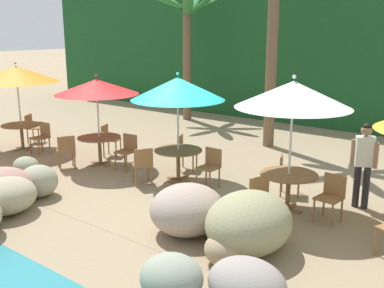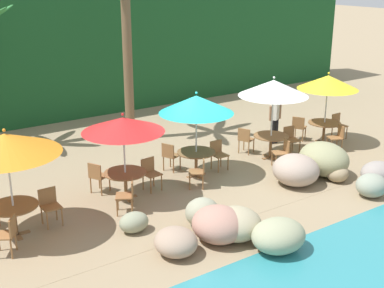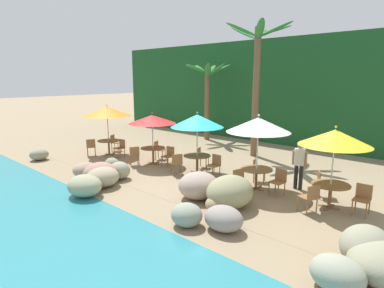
{
  "view_description": "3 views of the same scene",
  "coord_description": "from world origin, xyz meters",
  "px_view_note": "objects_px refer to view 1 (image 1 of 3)",
  "views": [
    {
      "loc": [
        6.38,
        -7.52,
        3.44
      ],
      "look_at": [
        0.48,
        0.06,
        1.01
      ],
      "focal_mm": 42.98,
      "sensor_mm": 36.0,
      "label": 1
    },
    {
      "loc": [
        -8.1,
        -11.21,
        5.74
      ],
      "look_at": [
        -0.43,
        0.02,
        1.11
      ],
      "focal_mm": 48.73,
      "sensor_mm": 36.0,
      "label": 2
    },
    {
      "loc": [
        8.33,
        -9.18,
        3.8
      ],
      "look_at": [
        -0.39,
        0.31,
        1.16
      ],
      "focal_mm": 30.3,
      "sensor_mm": 36.0,
      "label": 3
    }
  ],
  "objects_px": {
    "umbrella_orange": "(16,74)",
    "waiter_in_white": "(364,159)",
    "chair_red_left": "(66,149)",
    "chair_teal_seaward": "(210,165)",
    "umbrella_white": "(293,94)",
    "chair_white_seaward": "(331,195)",
    "dining_table_orange": "(21,129)",
    "chair_red_seaward": "(128,149)",
    "dining_table_red": "(99,142)",
    "dining_table_teal": "(178,155)",
    "chair_white_left": "(255,194)",
    "dining_table_white": "(289,180)",
    "palm_tree_nearest": "(187,33)",
    "umbrella_red": "(97,87)",
    "chair_orange_inland": "(32,126)",
    "umbrella_teal": "(178,89)",
    "chair_teal_inland": "(184,150)",
    "chair_orange_seaward": "(42,136)",
    "chair_red_inland": "(109,138)",
    "chair_teal_left": "(143,163)",
    "chair_white_inland": "(286,172)"
  },
  "relations": [
    {
      "from": "umbrella_orange",
      "to": "waiter_in_white",
      "type": "bearing_deg",
      "value": 9.37
    },
    {
      "from": "chair_red_left",
      "to": "chair_teal_seaward",
      "type": "xyz_separation_m",
      "value": [
        3.6,
        1.13,
        0.0
      ]
    },
    {
      "from": "umbrella_white",
      "to": "chair_white_seaward",
      "type": "bearing_deg",
      "value": -0.5
    },
    {
      "from": "dining_table_orange",
      "to": "waiter_in_white",
      "type": "xyz_separation_m",
      "value": [
        9.25,
        1.53,
        0.37
      ]
    },
    {
      "from": "chair_teal_seaward",
      "to": "chair_white_seaward",
      "type": "xyz_separation_m",
      "value": [
        2.81,
        -0.17,
        0.0
      ]
    },
    {
      "from": "dining_table_orange",
      "to": "chair_red_seaward",
      "type": "distance_m",
      "value": 3.84
    },
    {
      "from": "dining_table_red",
      "to": "waiter_in_white",
      "type": "distance_m",
      "value": 6.4
    },
    {
      "from": "dining_table_teal",
      "to": "chair_white_left",
      "type": "bearing_deg",
      "value": -19.31
    },
    {
      "from": "dining_table_teal",
      "to": "chair_white_seaward",
      "type": "distance_m",
      "value": 3.67
    },
    {
      "from": "dining_table_white",
      "to": "palm_tree_nearest",
      "type": "xyz_separation_m",
      "value": [
        -7.27,
        6.01,
        2.65
      ]
    },
    {
      "from": "umbrella_red",
      "to": "chair_teal_seaward",
      "type": "height_order",
      "value": "umbrella_red"
    },
    {
      "from": "dining_table_red",
      "to": "dining_table_white",
      "type": "height_order",
      "value": "same"
    },
    {
      "from": "dining_table_white",
      "to": "palm_tree_nearest",
      "type": "bearing_deg",
      "value": 140.45
    },
    {
      "from": "chair_orange_inland",
      "to": "chair_teal_seaward",
      "type": "xyz_separation_m",
      "value": [
        6.73,
        0.02,
        0.0
      ]
    },
    {
      "from": "dining_table_red",
      "to": "umbrella_teal",
      "type": "distance_m",
      "value": 2.86
    },
    {
      "from": "umbrella_orange",
      "to": "dining_table_teal",
      "type": "xyz_separation_m",
      "value": [
        5.37,
        0.62,
        -1.57
      ]
    },
    {
      "from": "chair_teal_inland",
      "to": "chair_orange_seaward",
      "type": "bearing_deg",
      "value": -162.98
    },
    {
      "from": "chair_red_inland",
      "to": "chair_white_seaward",
      "type": "xyz_separation_m",
      "value": [
        6.53,
        -0.55,
        0.0
      ]
    },
    {
      "from": "dining_table_red",
      "to": "waiter_in_white",
      "type": "relative_size",
      "value": 0.65
    },
    {
      "from": "chair_orange_inland",
      "to": "chair_teal_inland",
      "type": "bearing_deg",
      "value": 7.05
    },
    {
      "from": "chair_red_left",
      "to": "chair_white_seaward",
      "type": "distance_m",
      "value": 6.48
    },
    {
      "from": "chair_white_seaward",
      "to": "palm_tree_nearest",
      "type": "distance_m",
      "value": 10.48
    },
    {
      "from": "chair_teal_seaward",
      "to": "palm_tree_nearest",
      "type": "distance_m",
      "value": 8.36
    },
    {
      "from": "dining_table_orange",
      "to": "palm_tree_nearest",
      "type": "height_order",
      "value": "palm_tree_nearest"
    },
    {
      "from": "chair_teal_seaward",
      "to": "dining_table_white",
      "type": "height_order",
      "value": "chair_teal_seaward"
    },
    {
      "from": "dining_table_white",
      "to": "palm_tree_nearest",
      "type": "height_order",
      "value": "palm_tree_nearest"
    },
    {
      "from": "chair_orange_seaward",
      "to": "chair_red_left",
      "type": "xyz_separation_m",
      "value": [
        1.78,
        -0.53,
        0.0
      ]
    },
    {
      "from": "chair_orange_inland",
      "to": "umbrella_teal",
      "type": "bearing_deg",
      "value": -0.69
    },
    {
      "from": "chair_teal_left",
      "to": "waiter_in_white",
      "type": "distance_m",
      "value": 4.62
    },
    {
      "from": "chair_white_seaward",
      "to": "chair_red_seaward",
      "type": "bearing_deg",
      "value": 179.93
    },
    {
      "from": "chair_red_seaward",
      "to": "dining_table_white",
      "type": "bearing_deg",
      "value": 0.02
    },
    {
      "from": "umbrella_teal",
      "to": "umbrella_white",
      "type": "xyz_separation_m",
      "value": [
        2.81,
        -0.08,
        0.12
      ]
    },
    {
      "from": "umbrella_red",
      "to": "chair_orange_seaward",
      "type": "bearing_deg",
      "value": -173.24
    },
    {
      "from": "dining_table_white",
      "to": "umbrella_red",
      "type": "bearing_deg",
      "value": -178.01
    },
    {
      "from": "umbrella_orange",
      "to": "chair_white_left",
      "type": "xyz_separation_m",
      "value": [
        7.93,
        -0.28,
        -1.67
      ]
    },
    {
      "from": "chair_orange_seaward",
      "to": "palm_tree_nearest",
      "type": "xyz_separation_m",
      "value": [
        0.06,
        6.44,
        2.75
      ]
    },
    {
      "from": "chair_white_left",
      "to": "chair_white_inland",
      "type": "bearing_deg",
      "value": 96.08
    },
    {
      "from": "chair_teal_inland",
      "to": "chair_white_inland",
      "type": "xyz_separation_m",
      "value": [
        2.81,
        -0.08,
        0.0
      ]
    },
    {
      "from": "chair_white_left",
      "to": "waiter_in_white",
      "type": "relative_size",
      "value": 0.51
    },
    {
      "from": "chair_red_left",
      "to": "palm_tree_nearest",
      "type": "relative_size",
      "value": 0.19
    },
    {
      "from": "chair_teal_seaward",
      "to": "dining_table_white",
      "type": "relative_size",
      "value": 0.79
    },
    {
      "from": "chair_teal_left",
      "to": "dining_table_teal",
      "type": "bearing_deg",
      "value": 61.64
    },
    {
      "from": "umbrella_red",
      "to": "chair_teal_seaward",
      "type": "distance_m",
      "value": 3.6
    },
    {
      "from": "umbrella_orange",
      "to": "chair_red_left",
      "type": "bearing_deg",
      "value": -9.26
    },
    {
      "from": "chair_red_inland",
      "to": "dining_table_teal",
      "type": "xyz_separation_m",
      "value": [
        2.86,
        -0.46,
        0.1
      ]
    },
    {
      "from": "chair_red_left",
      "to": "dining_table_red",
      "type": "bearing_deg",
      "value": 66.6
    },
    {
      "from": "chair_white_left",
      "to": "dining_table_red",
      "type": "bearing_deg",
      "value": 172.7
    },
    {
      "from": "chair_white_inland",
      "to": "waiter_in_white",
      "type": "bearing_deg",
      "value": 9.27
    },
    {
      "from": "chair_orange_inland",
      "to": "palm_tree_nearest",
      "type": "height_order",
      "value": "palm_tree_nearest"
    },
    {
      "from": "dining_table_orange",
      "to": "dining_table_teal",
      "type": "bearing_deg",
      "value": 6.55
    }
  ]
}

